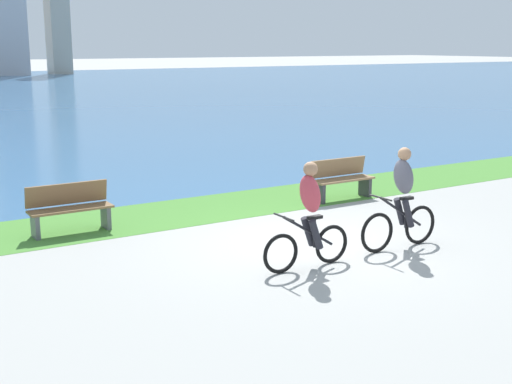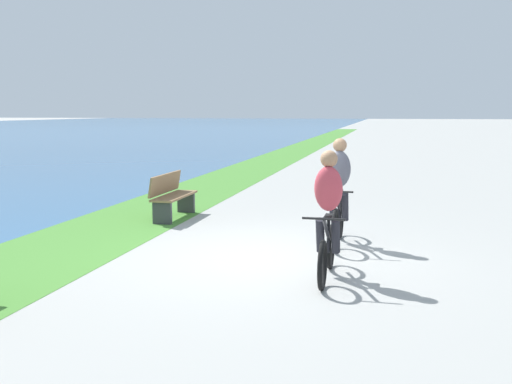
% 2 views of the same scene
% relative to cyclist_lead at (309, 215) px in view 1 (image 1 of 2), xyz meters
% --- Properties ---
extents(ground_plane, '(300.00, 300.00, 0.00)m').
position_rel_cyclist_lead_xyz_m(ground_plane, '(0.84, 0.98, -0.83)').
color(ground_plane, '#9E9E99').
extents(grass_strip_bayside, '(120.00, 2.27, 0.01)m').
position_rel_cyclist_lead_xyz_m(grass_strip_bayside, '(0.84, 4.25, -0.83)').
color(grass_strip_bayside, '#478433').
rests_on(grass_strip_bayside, ground).
extents(cyclist_lead, '(1.58, 0.52, 1.66)m').
position_rel_cyclist_lead_xyz_m(cyclist_lead, '(0.00, 0.00, 0.00)').
color(cyclist_lead, black).
rests_on(cyclist_lead, ground).
extents(cyclist_trailing, '(1.65, 0.52, 1.72)m').
position_rel_cyclist_lead_xyz_m(cyclist_trailing, '(1.94, 0.03, 0.01)').
color(cyclist_trailing, black).
rests_on(cyclist_trailing, ground).
extents(bench_near_path, '(1.50, 0.47, 0.90)m').
position_rel_cyclist_lead_xyz_m(bench_near_path, '(3.45, 3.50, -0.38)').
color(bench_near_path, olive).
rests_on(bench_near_path, ground).
extents(bench_far_along_path, '(1.50, 0.47, 0.90)m').
position_rel_cyclist_lead_xyz_m(bench_far_along_path, '(-2.50, 3.94, -0.38)').
color(bench_far_along_path, brown).
rests_on(bench_far_along_path, ground).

